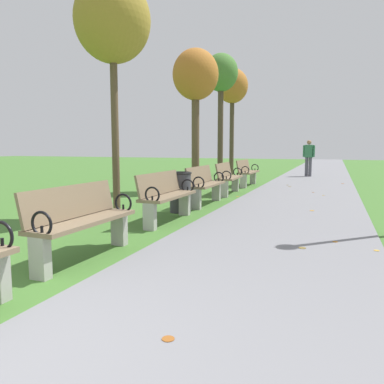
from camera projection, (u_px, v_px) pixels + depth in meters
paved_walkway at (316, 174)px, 18.66m from camera, size 3.00×44.00×0.02m
park_bench_2 at (81, 220)px, 4.58m from camera, size 0.51×1.61×0.90m
park_bench_3 at (166, 195)px, 6.87m from camera, size 0.49×1.61×0.90m
park_bench_4 at (205, 184)px, 8.90m from camera, size 0.47×1.60×0.90m
park_bench_5 at (228, 177)px, 10.84m from camera, size 0.55×1.62×0.90m
park_bench_6 at (247, 172)px, 13.12m from camera, size 0.49×1.61×0.90m
tree_1 at (113, 23)px, 6.88m from camera, size 1.39×1.39×4.40m
tree_2 at (196, 78)px, 11.25m from camera, size 1.37×1.37×4.24m
tree_3 at (221, 76)px, 15.01m from camera, size 1.35×1.35×5.01m
tree_4 at (232, 88)px, 18.00m from camera, size 1.48×1.48×5.03m
pedestrian_walking at (309, 156)px, 16.98m from camera, size 0.52×0.27×1.62m
trash_bin at (180, 192)px, 7.88m from camera, size 0.48×0.48×0.84m
scattered_leaves at (248, 208)px, 8.39m from camera, size 5.22×15.67×0.02m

